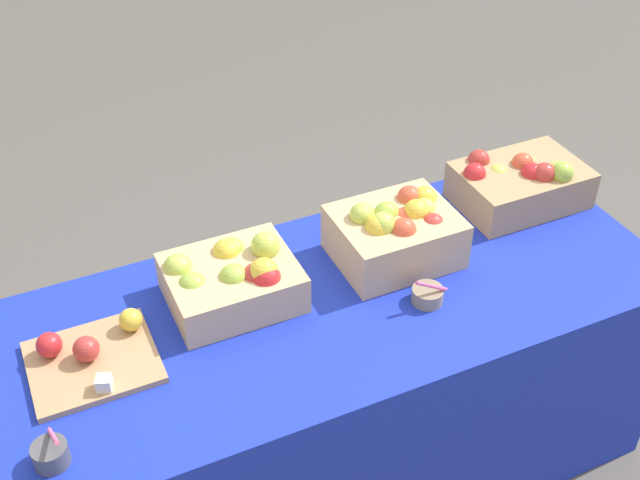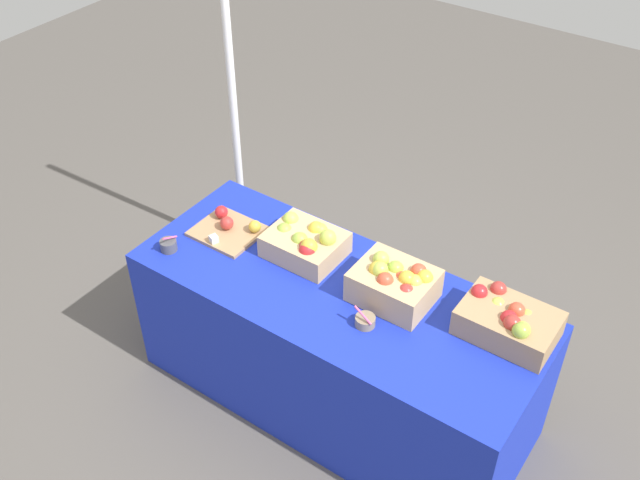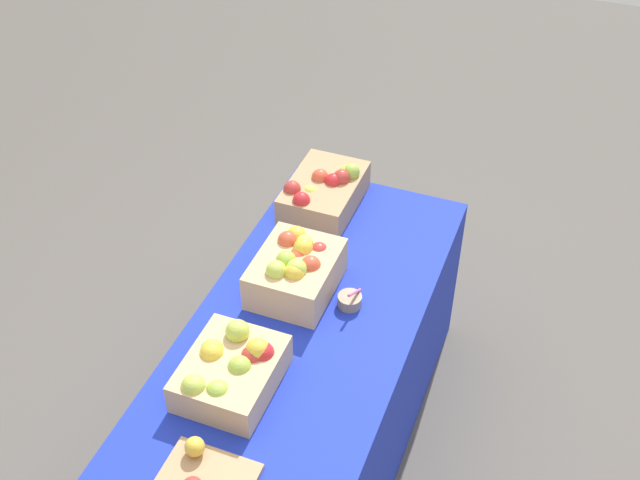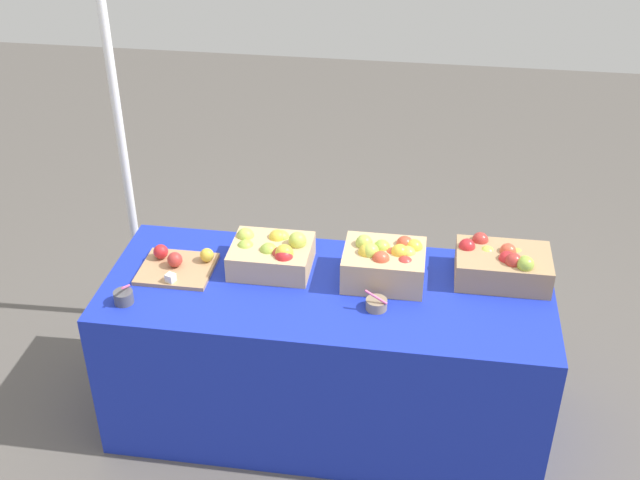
% 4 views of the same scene
% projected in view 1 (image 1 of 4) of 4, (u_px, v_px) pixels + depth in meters
% --- Properties ---
extents(ground_plane, '(10.00, 10.00, 0.00)m').
position_uv_depth(ground_plane, '(333.00, 463.00, 2.65)').
color(ground_plane, '#56514C').
extents(table, '(1.90, 0.76, 0.74)m').
position_uv_depth(table, '(335.00, 388.00, 2.43)').
color(table, '#192DB7').
rests_on(table, ground_plane).
extents(apple_crate_left, '(0.40, 0.27, 0.17)m').
position_uv_depth(apple_crate_left, '(521.00, 182.00, 2.52)').
color(apple_crate_left, tan).
rests_on(apple_crate_left, table).
extents(apple_crate_middle, '(0.34, 0.28, 0.19)m').
position_uv_depth(apple_crate_middle, '(396.00, 232.00, 2.29)').
color(apple_crate_middle, tan).
rests_on(apple_crate_middle, table).
extents(apple_crate_right, '(0.35, 0.28, 0.17)m').
position_uv_depth(apple_crate_right, '(233.00, 279.00, 2.15)').
color(apple_crate_right, tan).
rests_on(apple_crate_right, table).
extents(cutting_board_front, '(0.31, 0.28, 0.08)m').
position_uv_depth(cutting_board_front, '(91.00, 355.00, 2.00)').
color(cutting_board_front, tan).
rests_on(cutting_board_front, table).
extents(sample_bowl_near, '(0.08, 0.09, 0.11)m').
position_uv_depth(sample_bowl_near, '(51.00, 454.00, 1.75)').
color(sample_bowl_near, '#4C4C51').
rests_on(sample_bowl_near, table).
extents(sample_bowl_mid, '(0.10, 0.09, 0.10)m').
position_uv_depth(sample_bowl_mid, '(428.00, 295.00, 2.17)').
color(sample_bowl_mid, gray).
rests_on(sample_bowl_mid, table).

